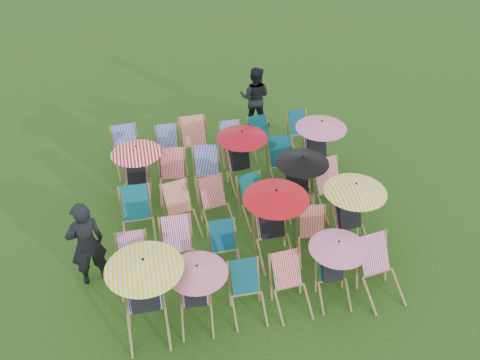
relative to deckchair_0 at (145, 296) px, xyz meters
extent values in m
plane|color=#12330B|center=(1.95, 2.21, -0.76)|extent=(100.00, 100.00, 0.00)
cube|color=#0718A4|center=(-0.02, 0.21, -0.06)|extent=(0.54, 0.40, 0.63)
cube|color=black|center=(-0.02, 0.15, -0.06)|extent=(0.45, 0.46, 0.66)
sphere|color=tan|center=(-0.02, 0.26, 0.29)|extent=(0.23, 0.23, 0.23)
cylinder|color=black|center=(0.05, 0.11, 0.23)|extent=(0.03, 0.03, 0.77)
cone|color=#FFEA0D|center=(0.05, 0.11, 0.59)|extent=(1.22, 1.22, 0.19)
cube|color=#F130A2|center=(0.80, 0.17, -0.20)|extent=(0.45, 0.35, 0.51)
cube|color=black|center=(0.79, 0.12, -0.20)|extent=(0.39, 0.40, 0.53)
sphere|color=tan|center=(0.80, 0.21, 0.08)|extent=(0.19, 0.19, 0.19)
cylinder|color=black|center=(0.84, 0.08, 0.04)|extent=(0.03, 0.03, 0.62)
cone|color=#DA6F8A|center=(0.84, 0.08, 0.32)|extent=(0.98, 0.98, 0.15)
cube|color=#085E2A|center=(1.64, 0.22, -0.17)|extent=(0.45, 0.33, 0.53)
cube|color=red|center=(2.36, 0.22, -0.14)|extent=(0.49, 0.38, 0.55)
cube|color=#0A712C|center=(3.15, 0.21, -0.19)|extent=(0.45, 0.34, 0.51)
cube|color=black|center=(3.15, 0.17, -0.20)|extent=(0.38, 0.39, 0.53)
sphere|color=tan|center=(3.15, 0.26, 0.08)|extent=(0.19, 0.19, 0.19)
cylinder|color=black|center=(3.20, 0.13, 0.04)|extent=(0.03, 0.03, 0.62)
cone|color=pink|center=(3.20, 0.13, 0.32)|extent=(0.98, 0.98, 0.15)
cube|color=#D92B96|center=(3.91, 0.19, -0.08)|extent=(0.57, 0.45, 0.61)
cube|color=#DB2B8A|center=(-0.15, 1.27, -0.15)|extent=(0.46, 0.34, 0.55)
cube|color=#CA2888|center=(0.65, 1.44, -0.11)|extent=(0.50, 0.37, 0.59)
cube|color=#096133|center=(1.46, 1.29, -0.18)|extent=(0.44, 0.33, 0.52)
cube|color=red|center=(2.39, 1.44, -0.07)|extent=(0.54, 0.41, 0.62)
cube|color=black|center=(2.39, 1.39, -0.07)|extent=(0.45, 0.47, 0.65)
sphere|color=tan|center=(2.39, 1.50, 0.27)|extent=(0.23, 0.23, 0.23)
cylinder|color=black|center=(2.46, 1.35, 0.22)|extent=(0.03, 0.03, 0.76)
cone|color=#B80A13|center=(2.46, 1.35, 0.57)|extent=(1.20, 1.20, 0.18)
cube|color=red|center=(3.17, 1.31, -0.16)|extent=(0.50, 0.40, 0.54)
cube|color=red|center=(3.87, 1.38, -0.09)|extent=(0.54, 0.42, 0.60)
cube|color=black|center=(3.87, 1.32, -0.09)|extent=(0.47, 0.48, 0.63)
sphere|color=tan|center=(3.86, 1.43, 0.24)|extent=(0.22, 0.22, 0.22)
cylinder|color=black|center=(3.94, 1.29, 0.18)|extent=(0.03, 0.03, 0.73)
cone|color=#F6B50C|center=(3.94, 1.29, 0.52)|extent=(1.15, 1.15, 0.18)
cube|color=#0B7643|center=(-0.02, 2.47, -0.09)|extent=(0.51, 0.38, 0.60)
cube|color=red|center=(0.78, 2.52, -0.13)|extent=(0.54, 0.44, 0.57)
cube|color=red|center=(1.50, 2.56, -0.14)|extent=(0.52, 0.42, 0.56)
cube|color=#0A722A|center=(2.28, 2.54, -0.17)|extent=(0.50, 0.41, 0.53)
cube|color=#09602C|center=(3.26, 2.57, -0.14)|extent=(0.47, 0.35, 0.56)
cube|color=black|center=(3.26, 2.52, -0.14)|extent=(0.40, 0.41, 0.58)
sphere|color=tan|center=(3.26, 2.62, 0.17)|extent=(0.21, 0.21, 0.21)
cylinder|color=black|center=(3.31, 2.48, 0.12)|extent=(0.03, 0.03, 0.68)
cone|color=black|center=(3.31, 2.48, 0.43)|extent=(1.07, 1.07, 0.17)
cube|color=red|center=(3.89, 2.51, -0.06)|extent=(0.59, 0.48, 0.63)
cube|color=#D92B7E|center=(0.06, 3.66, -0.15)|extent=(0.50, 0.40, 0.55)
cube|color=black|center=(0.06, 3.61, -0.15)|extent=(0.43, 0.44, 0.57)
sphere|color=tan|center=(0.07, 3.71, 0.15)|extent=(0.20, 0.20, 0.20)
cylinder|color=black|center=(0.11, 3.57, 0.10)|extent=(0.03, 0.03, 0.67)
cone|color=red|center=(0.11, 3.57, 0.40)|extent=(1.05, 1.05, 0.16)
cube|color=red|center=(0.83, 3.69, -0.12)|extent=(0.52, 0.41, 0.58)
cube|color=#081AAF|center=(1.55, 3.63, -0.11)|extent=(0.50, 0.38, 0.58)
cube|color=#F9317E|center=(2.27, 3.70, -0.13)|extent=(0.52, 0.41, 0.56)
cube|color=black|center=(2.27, 3.65, -0.13)|extent=(0.45, 0.46, 0.59)
sphere|color=tan|center=(2.26, 3.75, 0.18)|extent=(0.21, 0.21, 0.21)
cylinder|color=black|center=(2.34, 3.62, 0.13)|extent=(0.03, 0.03, 0.69)
cone|color=#A20914|center=(2.34, 3.62, 0.44)|extent=(1.09, 1.09, 0.17)
cube|color=#096428|center=(3.21, 3.61, -0.09)|extent=(0.52, 0.39, 0.60)
cube|color=#082DA8|center=(4.04, 3.70, -0.12)|extent=(0.51, 0.38, 0.58)
cube|color=black|center=(4.04, 3.65, -0.12)|extent=(0.43, 0.44, 0.61)
sphere|color=tan|center=(4.04, 3.75, 0.20)|extent=(0.21, 0.21, 0.21)
cylinder|color=black|center=(4.10, 3.61, 0.15)|extent=(0.03, 0.03, 0.71)
cone|color=pink|center=(4.10, 3.61, 0.48)|extent=(1.12, 1.12, 0.17)
cube|color=#0818A8|center=(-0.12, 4.84, -0.10)|extent=(0.53, 0.42, 0.59)
cube|color=#061B8D|center=(0.83, 4.81, -0.16)|extent=(0.46, 0.35, 0.54)
cube|color=red|center=(1.44, 4.79, -0.06)|extent=(0.55, 0.41, 0.63)
cube|color=#0814A9|center=(2.29, 4.73, -0.18)|extent=(0.44, 0.32, 0.52)
cube|color=#0A6B3D|center=(3.01, 4.81, -0.19)|extent=(0.47, 0.37, 0.52)
cube|color=#096637|center=(4.00, 4.85, -0.18)|extent=(0.47, 0.37, 0.52)
imported|color=black|center=(-0.89, 1.28, 0.11)|extent=(0.73, 0.59, 1.74)
imported|color=black|center=(3.17, 5.89, 0.05)|extent=(0.97, 0.88, 1.62)
camera|label=1|loc=(0.27, -5.76, 6.43)|focal=40.00mm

